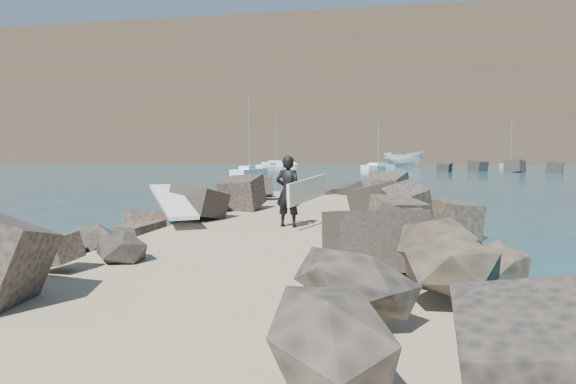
{
  "coord_description": "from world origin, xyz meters",
  "views": [
    {
      "loc": [
        2.07,
        -11.41,
        2.31
      ],
      "look_at": [
        0.0,
        -1.0,
        1.5
      ],
      "focal_mm": 32.0,
      "sensor_mm": 36.0,
      "label": 1
    }
  ],
  "objects_px": {
    "surfer_with_board": "(291,191)",
    "boat_imported": "(403,159)",
    "sailboat_b": "(378,167)",
    "surfboard_resting": "(173,206)"
  },
  "relations": [
    {
      "from": "surfer_with_board",
      "to": "boat_imported",
      "type": "bearing_deg",
      "value": 86.68
    },
    {
      "from": "boat_imported",
      "to": "surfer_with_board",
      "type": "xyz_separation_m",
      "value": [
        -4.33,
        -74.67,
        0.16
      ]
    },
    {
      "from": "boat_imported",
      "to": "sailboat_b",
      "type": "height_order",
      "value": "sailboat_b"
    },
    {
      "from": "boat_imported",
      "to": "sailboat_b",
      "type": "bearing_deg",
      "value": -179.08
    },
    {
      "from": "boat_imported",
      "to": "surfer_with_board",
      "type": "bearing_deg",
      "value": -168.79
    },
    {
      "from": "surfer_with_board",
      "to": "surfboard_resting",
      "type": "bearing_deg",
      "value": -178.82
    },
    {
      "from": "boat_imported",
      "to": "surfer_with_board",
      "type": "relative_size",
      "value": 3.31
    },
    {
      "from": "surfboard_resting",
      "to": "boat_imported",
      "type": "bearing_deg",
      "value": 49.32
    },
    {
      "from": "surfboard_resting",
      "to": "sailboat_b",
      "type": "distance_m",
      "value": 59.61
    },
    {
      "from": "surfboard_resting",
      "to": "surfer_with_board",
      "type": "height_order",
      "value": "surfer_with_board"
    }
  ]
}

